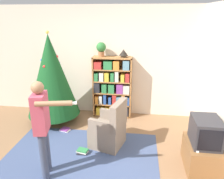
{
  "coord_description": "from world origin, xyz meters",
  "views": [
    {
      "loc": [
        0.86,
        -2.79,
        2.38
      ],
      "look_at": [
        0.35,
        1.03,
        1.05
      ],
      "focal_mm": 35.0,
      "sensor_mm": 36.0,
      "label": 1
    }
  ],
  "objects": [
    {
      "name": "wall_back",
      "position": [
        0.0,
        2.34,
        1.3
      ],
      "size": [
        8.0,
        0.1,
        2.6
      ],
      "color": "beige",
      "rests_on": "ground_plane"
    },
    {
      "name": "game_remote",
      "position": [
        1.75,
        0.13,
        0.47
      ],
      "size": [
        0.04,
        0.12,
        0.02
      ],
      "color": "white",
      "rests_on": "tv_stand"
    },
    {
      "name": "area_rug",
      "position": [
        -0.11,
        0.33,
        0.0
      ],
      "size": [
        2.69,
        1.9,
        0.01
      ],
      "color": "#3D4C70",
      "rests_on": "ground_plane"
    },
    {
      "name": "ground_plane",
      "position": [
        0.0,
        0.0,
        0.0
      ],
      "size": [
        14.0,
        14.0,
        0.0
      ],
      "primitive_type": "plane",
      "color": "#846042"
    },
    {
      "name": "potted_plant",
      "position": [
        -0.04,
        2.12,
        1.65
      ],
      "size": [
        0.22,
        0.22,
        0.33
      ],
      "color": "#935B38",
      "rests_on": "bookshelf"
    },
    {
      "name": "christmas_tree",
      "position": [
        -1.06,
        1.59,
        1.11
      ],
      "size": [
        1.16,
        1.16,
        2.07
      ],
      "color": "#4C3323",
      "rests_on": "ground_plane"
    },
    {
      "name": "bookshelf",
      "position": [
        0.22,
        2.11,
        0.72
      ],
      "size": [
        0.91,
        0.31,
        1.46
      ],
      "color": "#A8703D",
      "rests_on": "ground_plane"
    },
    {
      "name": "television",
      "position": [
        1.9,
        0.35,
        0.67
      ],
      "size": [
        0.41,
        0.53,
        0.43
      ],
      "color": "#28282D",
      "rests_on": "tv_stand"
    },
    {
      "name": "standing_person",
      "position": [
        -0.51,
        -0.14,
        0.9
      ],
      "size": [
        0.69,
        0.46,
        1.53
      ],
      "rotation": [
        0.0,
        0.0,
        -1.37
      ],
      "color": "#38425B",
      "rests_on": "ground_plane"
    },
    {
      "name": "book_pile_by_chair",
      "position": [
        -0.12,
        0.47,
        0.04
      ],
      "size": [
        0.23,
        0.17,
        0.07
      ],
      "color": "#232328",
      "rests_on": "ground_plane"
    },
    {
      "name": "table_lamp",
      "position": [
        0.47,
        2.12,
        1.56
      ],
      "size": [
        0.2,
        0.2,
        0.18
      ],
      "color": "#473828",
      "rests_on": "bookshelf"
    },
    {
      "name": "armchair",
      "position": [
        0.33,
        0.79,
        0.32
      ],
      "size": [
        0.7,
        0.69,
        0.92
      ],
      "rotation": [
        0.0,
        0.0,
        -1.85
      ],
      "color": "#7A6B5B",
      "rests_on": "ground_plane"
    },
    {
      "name": "tv_stand",
      "position": [
        1.9,
        0.35,
        0.23
      ],
      "size": [
        0.51,
        0.71,
        0.45
      ],
      "color": "brown",
      "rests_on": "ground_plane"
    },
    {
      "name": "book_pile_near_tree",
      "position": [
        -0.7,
        1.21,
        0.02
      ],
      "size": [
        0.25,
        0.2,
        0.05
      ],
      "color": "beige",
      "rests_on": "ground_plane"
    }
  ]
}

